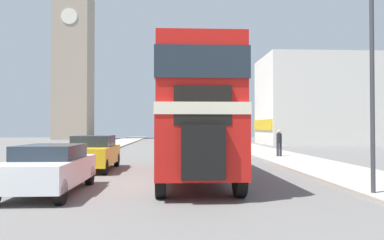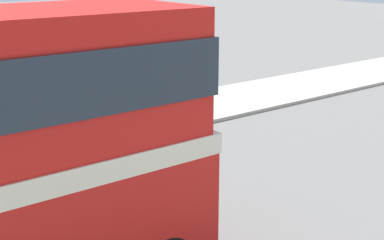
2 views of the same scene
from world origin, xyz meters
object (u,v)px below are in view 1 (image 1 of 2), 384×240
bus_distant (190,123)px  church_tower (74,23)px  pedestrian_walking (279,141)px  car_parked_mid (93,152)px  street_lamp (372,53)px  car_parked_near (49,168)px  double_decker_bus (192,109)px

bus_distant → church_tower: (-18.39, 10.78, 16.37)m
pedestrian_walking → car_parked_mid: bearing=-149.1°
bus_distant → street_lamp: bearing=-85.5°
car_parked_near → street_lamp: bearing=-6.6°
bus_distant → car_parked_near: size_ratio=2.49×
bus_distant → church_tower: bearing=149.6°
bus_distant → church_tower: church_tower is taller
car_parked_mid → pedestrian_walking: pedestrian_walking is taller
car_parked_mid → street_lamp: size_ratio=0.70×
car_parked_mid → pedestrian_walking: (10.11, 6.05, 0.25)m
street_lamp → bus_distant: bearing=94.5°
double_decker_bus → church_tower: size_ratio=0.30×
church_tower → pedestrian_walking: bearing=-59.4°
bus_distant → pedestrian_walking: 27.92m
car_parked_near → bus_distant: bearing=81.5°
street_lamp → church_tower: (-21.55, 51.24, 14.97)m
street_lamp → church_tower: 57.57m
bus_distant → car_parked_near: bus_distant is taller
street_lamp → car_parked_near: bearing=173.4°
car_parked_mid → church_tower: church_tower is taller
pedestrian_walking → street_lamp: size_ratio=0.28×
bus_distant → car_parked_near: (-5.87, -39.42, -1.83)m
bus_distant → pedestrian_walking: (4.27, -27.55, -1.52)m
double_decker_bus → car_parked_near: (-4.32, -3.61, -1.89)m
bus_distant → car_parked_mid: 34.15m
church_tower → car_parked_near: bearing=-76.0°
church_tower → street_lamp: bearing=-67.2°
car_parked_mid → car_parked_near: bearing=-90.4°
double_decker_bus → bus_distant: size_ratio=1.07×
car_parked_near → car_parked_mid: 5.82m
double_decker_bus → car_parked_near: 5.93m
double_decker_bus → car_parked_near: double_decker_bus is taller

